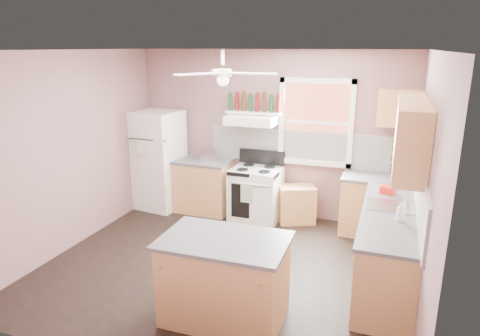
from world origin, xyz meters
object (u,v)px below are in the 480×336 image
(toaster, at_px, (209,155))
(stove, at_px, (256,194))
(refrigerator, at_px, (159,160))
(island, at_px, (225,281))
(cart, at_px, (297,205))

(toaster, xyz_separation_m, stove, (0.86, -0.07, -0.56))
(refrigerator, xyz_separation_m, toaster, (0.90, 0.09, 0.14))
(island, bearing_deg, refrigerator, 129.58)
(toaster, relative_size, stove, 0.33)
(refrigerator, distance_m, cart, 2.48)
(stove, xyz_separation_m, cart, (0.65, 0.11, -0.15))
(cart, bearing_deg, refrigerator, 158.94)
(refrigerator, distance_m, island, 3.50)
(refrigerator, bearing_deg, stove, 7.55)
(cart, bearing_deg, stove, 165.76)
(stove, distance_m, island, 2.70)
(toaster, height_order, island, toaster)
(refrigerator, xyz_separation_m, cart, (2.41, 0.13, -0.56))
(cart, bearing_deg, toaster, 157.48)
(cart, xyz_separation_m, island, (-0.14, -2.77, 0.15))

